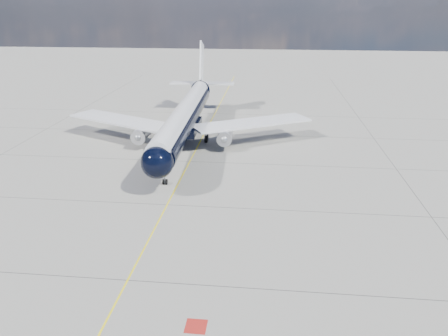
{
  "coord_description": "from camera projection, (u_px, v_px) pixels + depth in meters",
  "views": [
    {
      "loc": [
        11.6,
        -35.53,
        22.43
      ],
      "look_at": [
        6.5,
        12.4,
        4.0
      ],
      "focal_mm": 35.0,
      "sensor_mm": 36.0,
      "label": 1
    }
  ],
  "objects": [
    {
      "name": "red_marking",
      "position": [
        196.0,
        326.0,
        32.2
      ],
      "size": [
        1.6,
        1.6,
        0.01
      ],
      "primitive_type": "cube",
      "color": "maroon",
      "rests_on": "ground"
    },
    {
      "name": "taxiway_centerline",
      "position": [
        190.0,
        161.0,
        65.38
      ],
      "size": [
        0.16,
        160.0,
        0.01
      ],
      "primitive_type": "cube",
      "color": "yellow",
      "rests_on": "ground"
    },
    {
      "name": "ground",
      "position": [
        195.0,
        151.0,
        70.03
      ],
      "size": [
        320.0,
        320.0,
        0.0
      ],
      "primitive_type": "plane",
      "color": "gray",
      "rests_on": "ground"
    },
    {
      "name": "main_airliner",
      "position": [
        186.0,
        115.0,
        73.08
      ],
      "size": [
        42.44,
        51.63,
        14.92
      ],
      "rotation": [
        0.0,
        0.0,
        0.03
      ],
      "color": "black",
      "rests_on": "ground"
    }
  ]
}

